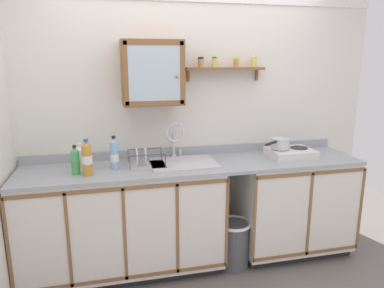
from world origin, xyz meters
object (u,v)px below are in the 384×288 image
(hot_plate_stove, at_px, (291,153))
(trash_bin, at_px, (233,243))
(wall_cabinet, at_px, (152,73))
(sink, at_px, (182,165))
(saucepan, at_px, (280,143))
(dish_rack, at_px, (145,162))
(bottle_soda_green_3, at_px, (75,161))
(bottle_water_blue_1, at_px, (114,154))
(bottle_juice_amber_2, at_px, (87,159))
(bottle_opaque_white_0, at_px, (80,157))

(hot_plate_stove, relative_size, trash_bin, 0.93)
(wall_cabinet, bearing_deg, sink, -26.68)
(saucepan, bearing_deg, dish_rack, -179.92)
(bottle_soda_green_3, relative_size, wall_cabinet, 0.44)
(sink, relative_size, hot_plate_stove, 1.40)
(saucepan, bearing_deg, hot_plate_stove, -11.93)
(saucepan, distance_m, trash_bin, 1.01)
(bottle_water_blue_1, distance_m, dish_rack, 0.27)
(sink, distance_m, saucepan, 0.93)
(bottle_water_blue_1, height_order, bottle_soda_green_3, bottle_water_blue_1)
(bottle_water_blue_1, xyz_separation_m, dish_rack, (0.25, 0.01, -0.09))
(bottle_soda_green_3, bearing_deg, saucepan, 2.60)
(saucepan, distance_m, bottle_juice_amber_2, 1.72)
(sink, bearing_deg, hot_plate_stove, -2.38)
(bottle_opaque_white_0, relative_size, bottle_juice_amber_2, 0.78)
(bottle_water_blue_1, bearing_deg, dish_rack, 1.75)
(saucepan, relative_size, trash_bin, 0.70)
(saucepan, distance_m, bottle_soda_green_3, 1.81)
(sink, xyz_separation_m, trash_bin, (0.43, -0.18, -0.71))
(dish_rack, xyz_separation_m, trash_bin, (0.76, -0.16, -0.77))
(bottle_soda_green_3, bearing_deg, hot_plate_stove, 1.82)
(bottle_water_blue_1, xyz_separation_m, wall_cabinet, (0.35, 0.15, 0.65))
(bottle_soda_green_3, distance_m, wall_cabinet, 0.96)
(hot_plate_stove, bearing_deg, saucepan, 168.07)
(sink, bearing_deg, bottle_opaque_white_0, 179.47)
(bottle_juice_amber_2, bearing_deg, saucepan, 4.52)
(saucepan, xyz_separation_m, bottle_water_blue_1, (-1.50, -0.01, -0.01))
(hot_plate_stove, height_order, trash_bin, hot_plate_stove)
(dish_rack, bearing_deg, hot_plate_stove, -0.83)
(bottle_juice_amber_2, bearing_deg, bottle_soda_green_3, 150.13)
(bottle_water_blue_1, relative_size, trash_bin, 0.64)
(bottle_water_blue_1, bearing_deg, wall_cabinet, 22.64)
(saucepan, bearing_deg, wall_cabinet, 173.23)
(hot_plate_stove, relative_size, bottle_soda_green_3, 1.73)
(trash_bin, bearing_deg, saucepan, 18.01)
(trash_bin, bearing_deg, bottle_juice_amber_2, 178.87)
(sink, bearing_deg, bottle_soda_green_3, -173.35)
(sink, xyz_separation_m, bottle_juice_amber_2, (-0.79, -0.16, 0.15))
(bottle_soda_green_3, bearing_deg, bottle_juice_amber_2, -29.87)
(sink, bearing_deg, trash_bin, -22.75)
(hot_plate_stove, height_order, bottle_soda_green_3, bottle_soda_green_3)
(hot_plate_stove, height_order, bottle_opaque_white_0, bottle_opaque_white_0)
(sink, xyz_separation_m, saucepan, (0.92, -0.02, 0.15))
(sink, height_order, bottle_juice_amber_2, sink)
(saucepan, height_order, dish_rack, saucepan)
(bottle_water_blue_1, height_order, dish_rack, bottle_water_blue_1)
(bottle_opaque_white_0, distance_m, bottle_juice_amber_2, 0.18)
(hot_plate_stove, distance_m, bottle_soda_green_3, 1.91)
(bottle_juice_amber_2, xyz_separation_m, bottle_soda_green_3, (-0.09, 0.05, -0.03))
(saucepan, xyz_separation_m, bottle_opaque_white_0, (-1.78, 0.03, -0.03))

